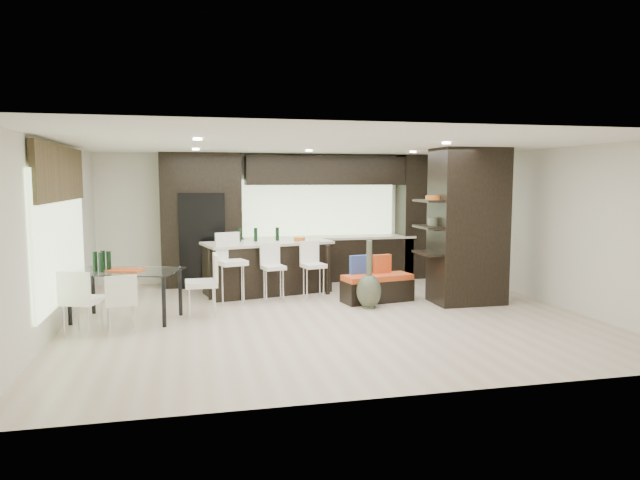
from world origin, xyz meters
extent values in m
plane|color=beige|center=(0.00, 0.00, 0.00)|extent=(8.00, 8.00, 0.00)
cube|color=silver|center=(0.00, 3.50, 1.35)|extent=(8.00, 0.02, 2.70)
cube|color=silver|center=(-4.00, 0.00, 1.35)|extent=(0.02, 7.00, 2.70)
cube|color=silver|center=(4.00, 0.00, 1.35)|extent=(0.02, 7.00, 2.70)
cube|color=white|center=(0.00, 0.00, 2.70)|extent=(8.00, 7.00, 0.02)
cube|color=#B2D199|center=(-3.96, 0.20, 1.35)|extent=(0.04, 3.20, 1.90)
cube|color=#B2D199|center=(0.60, 3.46, 1.55)|extent=(3.40, 0.04, 1.20)
cube|color=brown|center=(-3.93, 0.20, 2.25)|extent=(0.08, 3.00, 0.80)
cube|color=white|center=(0.00, 0.25, 2.68)|extent=(4.00, 3.00, 0.02)
cube|color=black|center=(0.50, 3.17, 1.35)|extent=(6.80, 0.68, 2.70)
cube|color=black|center=(-1.90, 3.12, 0.95)|extent=(0.90, 0.68, 1.90)
cube|color=black|center=(2.60, 0.40, 1.35)|extent=(1.20, 0.80, 2.70)
cube|color=black|center=(-0.70, 2.06, 0.50)|extent=(2.55, 1.54, 0.99)
cube|color=white|center=(-1.43, 1.23, 0.50)|extent=(0.56, 0.56, 1.00)
cube|color=white|center=(-0.70, 1.26, 0.42)|extent=(0.44, 0.44, 0.84)
cube|color=white|center=(0.03, 1.26, 0.42)|extent=(0.46, 0.46, 0.85)
cube|color=black|center=(1.10, 0.83, 0.24)|extent=(1.32, 0.70, 0.48)
cube|color=white|center=(-3.10, 0.39, 0.39)|extent=(1.80, 1.34, 0.77)
cube|color=white|center=(-3.10, -0.35, 0.39)|extent=(0.49, 0.49, 0.78)
cube|color=white|center=(-3.60, -0.37, 0.43)|extent=(0.59, 0.59, 0.85)
cube|color=white|center=(-1.97, 0.39, 0.46)|extent=(0.50, 0.50, 0.91)
camera|label=1|loc=(-2.10, -8.68, 2.15)|focal=32.00mm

